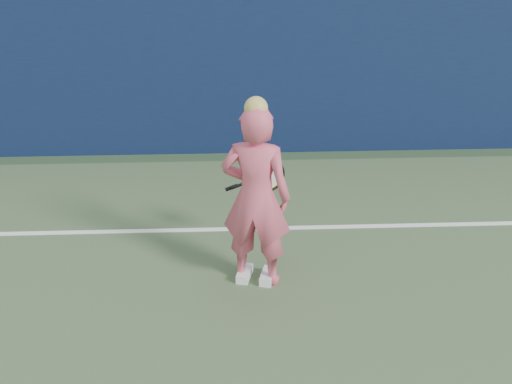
{
  "coord_description": "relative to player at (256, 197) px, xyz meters",
  "views": [
    {
      "loc": [
        -0.39,
        -3.22,
        3.98
      ],
      "look_at": [
        -0.12,
        2.94,
        1.0
      ],
      "focal_mm": 50.0,
      "sensor_mm": 36.0,
      "label": 1
    }
  ],
  "objects": [
    {
      "name": "backstop_wall",
      "position": [
        0.12,
        3.56,
        0.31
      ],
      "size": [
        24.0,
        0.4,
        2.5
      ],
      "primitive_type": "cube",
      "color": "#0C1738",
      "rests_on": "ground"
    },
    {
      "name": "player",
      "position": [
        0.0,
        0.0,
        0.0
      ],
      "size": [
        0.77,
        0.61,
        1.95
      ],
      "rotation": [
        0.0,
        0.0,
        2.89
      ],
      "color": "#D65369",
      "rests_on": "ground"
    },
    {
      "name": "racket",
      "position": [
        0.13,
        0.49,
        -0.01
      ],
      "size": [
        0.64,
        0.19,
        0.34
      ],
      "rotation": [
        0.0,
        0.0,
        0.07
      ],
      "color": "black",
      "rests_on": "ground"
    }
  ]
}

